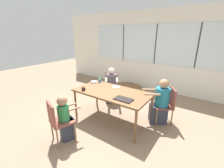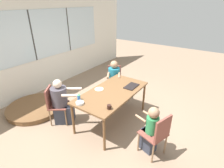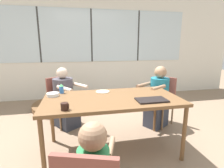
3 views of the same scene
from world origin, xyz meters
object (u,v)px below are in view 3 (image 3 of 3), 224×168
Objects in this scene: person_woman_green_shirt at (158,100)px; chair_for_man_blue_shirt at (60,97)px; chair_for_woman_green_shirt at (163,96)px; bowl_white_shallow at (53,95)px; folded_table_stack at (63,105)px; coffee_mug at (65,106)px; person_man_blue_shirt at (65,101)px; sippy_cup at (61,88)px.

chair_for_man_blue_shirt is at bearing 43.39° from person_woman_green_shirt.
chair_for_woman_green_shirt is 0.17m from person_woman_green_shirt.
folded_table_stack is at bearing 90.31° from bowl_white_shallow.
folded_table_stack is (-0.19, 2.21, -0.74)m from coffee_mug.
bowl_white_shallow is at bearing 108.52° from coffee_mug.
person_man_blue_shirt is (-1.75, 0.22, -0.05)m from chair_for_woman_green_shirt.
bowl_white_shallow is (-0.01, -0.82, 0.27)m from chair_for_man_blue_shirt.
folded_table_stack is at bearing 21.40° from person_woman_green_shirt.
sippy_cup is (-0.08, 0.68, 0.03)m from coffee_mug.
person_man_blue_shirt is 6.87× the size of bowl_white_shallow.
bowl_white_shallow is (-0.11, -0.68, 0.32)m from person_man_blue_shirt.
sippy_cup is (-0.00, -0.55, 0.37)m from person_man_blue_shirt.
chair_for_woman_green_shirt is 0.80× the size of person_woman_green_shirt.
coffee_mug is at bearing 89.46° from person_woman_green_shirt.
folded_table_stack is (-0.11, 1.53, -0.77)m from sippy_cup.
person_woman_green_shirt is at bearing 129.15° from chair_for_man_blue_shirt.
coffee_mug is at bearing -84.97° from folded_table_stack.
person_woman_green_shirt is (1.70, -0.45, -0.03)m from chair_for_man_blue_shirt.
person_man_blue_shirt is 1.29m from coffee_mug.
sippy_cup is 0.10× the size of folded_table_stack.
chair_for_woman_green_shirt is 6.40× the size of sippy_cup.
bowl_white_shallow is at bearing 53.55° from chair_for_man_blue_shirt.
person_man_blue_shirt is 0.78× the size of folded_table_stack.
person_woman_green_shirt is 1.63m from person_man_blue_shirt.
bowl_white_shallow is (-1.85, -0.46, 0.27)m from chair_for_woman_green_shirt.
person_man_blue_shirt reaches higher than bowl_white_shallow.
person_man_blue_shirt is 1.06m from folded_table_stack.
chair_for_woman_green_shirt is 1.97m from coffee_mug.
person_man_blue_shirt is 0.76m from bowl_white_shallow.
coffee_mug is 0.56× the size of bowl_white_shallow.
chair_for_man_blue_shirt is 0.87m from bowl_white_shallow.
folded_table_stack is (-0.02, 0.84, -0.46)m from chair_for_man_blue_shirt.
chair_for_man_blue_shirt is at bearing 98.10° from sippy_cup.
coffee_mug is (-1.67, -1.01, 0.29)m from chair_for_woman_green_shirt.
sippy_cup is 1.72m from folded_table_stack.
bowl_white_shallow is at bearing -89.69° from folded_table_stack.
chair_for_woman_green_shirt is at bearing 10.70° from sippy_cup.
chair_for_man_blue_shirt is 0.95m from folded_table_stack.
sippy_cup is at bearing 53.77° from person_man_blue_shirt.
folded_table_stack is (-1.86, 1.20, -0.46)m from chair_for_woman_green_shirt.
bowl_white_shallow is at bearing -129.36° from sippy_cup.
sippy_cup is at bearing 50.64° from bowl_white_shallow.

